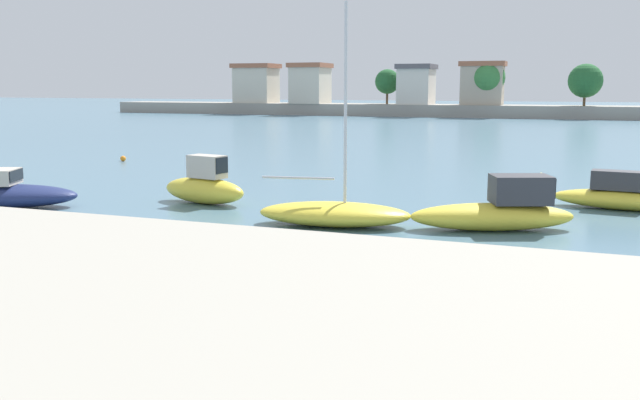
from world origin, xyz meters
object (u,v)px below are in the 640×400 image
Objects in this scene: moored_boat_6 at (622,196)px; moored_boat_5 at (498,211)px; moored_boat_4 at (334,213)px; mooring_buoy_4 at (123,159)px; moored_boat_3 at (205,187)px; mooring_buoy_2 at (220,187)px; mooring_buoy_1 at (541,176)px; moored_boat_2 at (2,193)px.

moored_boat_5 is at bearing -119.41° from moored_boat_6.
moored_boat_4 is 21.18× the size of mooring_buoy_4.
moored_boat_3 is 11.77× the size of mooring_buoy_4.
moored_boat_5 is at bearing -19.23° from mooring_buoy_2.
mooring_buoy_4 is at bearing -179.60° from mooring_buoy_1.
moored_boat_4 is at bearing -9.23° from moored_boat_3.
mooring_buoy_2 is (-16.20, -1.11, -0.33)m from moored_boat_6.
moored_boat_3 reaches higher than mooring_buoy_4.
moored_boat_5 is at bearing 5.62° from moored_boat_3.
moored_boat_4 reaches higher than mooring_buoy_1.
mooring_buoy_4 is (-18.48, 13.96, -0.25)m from moored_boat_4.
mooring_buoy_4 is at bearing 148.10° from moored_boat_3.
moored_boat_3 reaches higher than moored_boat_2.
moored_boat_6 reaches higher than mooring_buoy_1.
moored_boat_2 is 1.08× the size of moored_boat_5.
moored_boat_2 is 18.15m from moored_boat_5.
mooring_buoy_1 is 15.61m from mooring_buoy_2.
moored_boat_3 is at bearing 153.29° from moored_boat_5.
mooring_buoy_1 is (11.96, 11.80, -0.49)m from moored_boat_3.
moored_boat_5 is at bearing -93.03° from mooring_buoy_1.
moored_boat_5 is 15.70× the size of mooring_buoy_1.
moored_boat_6 is at bearing -66.95° from mooring_buoy_1.
mooring_buoy_2 is 0.91× the size of mooring_buoy_4.
moored_boat_6 is (15.18, 4.24, -0.18)m from moored_boat_3.
moored_boat_2 is 1.15× the size of moored_boat_6.
moored_boat_2 is at bearing -141.29° from moored_boat_3.
moored_boat_4 reaches higher than moored_boat_3.
moored_boat_3 is at bearing 149.66° from moored_boat_4.
moored_boat_5 is 13.04m from mooring_buoy_2.
mooring_buoy_4 is at bearing 143.04° from mooring_buoy_2.
mooring_buoy_1 is at bearing 17.56° from moored_boat_2.
moored_boat_6 is 14.74× the size of mooring_buoy_1.
moored_boat_3 is 11.51× the size of mooring_buoy_1.
mooring_buoy_4 is at bearing 133.30° from moored_boat_4.
moored_boat_6 is at bearing 26.46° from moored_boat_4.
moored_boat_3 is at bearing 5.57° from moored_boat_2.
mooring_buoy_2 is at bearing -146.29° from mooring_buoy_1.
mooring_buoy_2 is (5.70, 6.60, -0.39)m from moored_boat_2.
moored_boat_3 is 0.78× the size of moored_boat_6.
mooring_buoy_4 is (-5.59, 15.09, -0.37)m from moored_boat_2.
moored_boat_3 is 0.56× the size of moored_boat_4.
moored_boat_3 is 15.76m from moored_boat_6.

